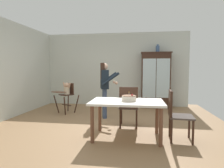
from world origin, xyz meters
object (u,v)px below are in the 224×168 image
at_px(dining_table, 127,106).
at_px(birthday_cake, 129,98).
at_px(china_cabinet, 156,80).
at_px(dining_chair_right_end, 176,112).
at_px(dining_chair_far_side, 129,104).
at_px(ceramic_vase, 158,49).
at_px(adult_person, 105,83).
at_px(high_chair_with_toddler, 66,92).

bearing_deg(dining_table, birthday_cake, 2.10).
distance_m(china_cabinet, dining_chair_right_end, 3.17).
bearing_deg(birthday_cake, china_cabinet, 76.55).
height_order(dining_chair_far_side, dining_chair_right_end, same).
height_order(china_cabinet, dining_chair_right_end, china_cabinet).
relative_size(china_cabinet, dining_table, 1.38).
relative_size(china_cabinet, dining_chair_far_side, 2.03).
relative_size(ceramic_vase, adult_person, 0.18).
distance_m(ceramic_vase, dining_table, 3.57).
relative_size(high_chair_with_toddler, birthday_cake, 3.39).
xyz_separation_m(china_cabinet, adult_person, (-1.51, -1.68, -0.01)).
height_order(ceramic_vase, adult_person, ceramic_vase).
bearing_deg(adult_person, dining_chair_far_side, -156.12).
distance_m(adult_person, dining_table, 1.67).
relative_size(dining_table, birthday_cake, 5.06).
xyz_separation_m(ceramic_vase, high_chair_with_toddler, (-2.84, -1.29, -1.42)).
height_order(adult_person, dining_table, adult_person).
bearing_deg(ceramic_vase, dining_chair_right_end, -88.58).
bearing_deg(high_chair_with_toddler, dining_table, -10.63).
xyz_separation_m(adult_person, dining_table, (0.72, -1.47, -0.33)).
distance_m(high_chair_with_toddler, birthday_cake, 2.77).
distance_m(birthday_cake, dining_chair_right_end, 0.92).
xyz_separation_m(birthday_cake, dining_chair_right_end, (0.88, 0.02, -0.24)).
xyz_separation_m(china_cabinet, birthday_cake, (-0.75, -3.15, -0.19)).
bearing_deg(ceramic_vase, adult_person, -132.84).
xyz_separation_m(ceramic_vase, dining_table, (-0.85, -3.16, -1.43)).
height_order(high_chair_with_toddler, adult_person, adult_person).
relative_size(china_cabinet, adult_person, 1.28).
distance_m(dining_table, dining_chair_right_end, 0.93).
bearing_deg(high_chair_with_toddler, birthday_cake, -10.06).
height_order(birthday_cake, dining_chair_far_side, dining_chair_far_side).
xyz_separation_m(china_cabinet, high_chair_with_toddler, (-2.79, -1.29, -0.33)).
relative_size(dining_table, dining_chair_far_side, 1.48).
height_order(ceramic_vase, high_chair_with_toddler, ceramic_vase).
bearing_deg(adult_person, dining_chair_right_end, -148.69).
bearing_deg(china_cabinet, high_chair_with_toddler, -155.26).
distance_m(adult_person, dining_chair_far_side, 1.16).
bearing_deg(high_chair_with_toddler, china_cabinet, 57.19).
xyz_separation_m(ceramic_vase, dining_chair_far_side, (-0.85, -2.51, -1.51)).
height_order(birthday_cake, dining_chair_right_end, dining_chair_right_end).
bearing_deg(ceramic_vase, dining_table, -104.98).
distance_m(high_chair_with_toddler, dining_chair_right_end, 3.46).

